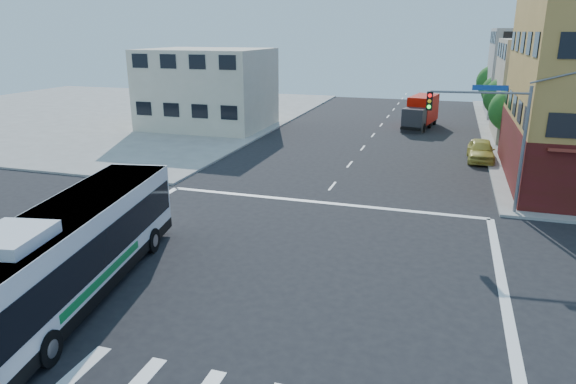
% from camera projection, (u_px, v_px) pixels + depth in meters
% --- Properties ---
extents(ground, '(120.00, 120.00, 0.00)m').
position_uv_depth(ground, '(265.00, 271.00, 21.70)').
color(ground, black).
rests_on(ground, ground).
extents(sidewalk_nw, '(50.00, 50.00, 0.15)m').
position_uv_depth(sidewalk_nw, '(95.00, 112.00, 63.53)').
color(sidewalk_nw, gray).
rests_on(sidewalk_nw, ground).
extents(building_east_near, '(12.06, 10.06, 9.00)m').
position_uv_depth(building_east_near, '(568.00, 91.00, 46.44)').
color(building_east_near, '#C0B193').
rests_on(building_east_near, ground).
extents(building_east_far, '(12.06, 10.06, 10.00)m').
position_uv_depth(building_east_far, '(544.00, 74.00, 59.03)').
color(building_east_far, '#A6A6A1').
rests_on(building_east_far, ground).
extents(building_west, '(12.06, 10.06, 8.00)m').
position_uv_depth(building_west, '(208.00, 89.00, 52.65)').
color(building_west, beige).
rests_on(building_west, ground).
extents(signal_mast_ne, '(7.91, 1.13, 8.07)m').
position_uv_depth(signal_mast_ne, '(492.00, 124.00, 27.29)').
color(signal_mast_ne, slate).
rests_on(signal_mast_ne, ground).
extents(street_tree_a, '(3.60, 3.60, 5.53)m').
position_uv_depth(street_tree_a, '(513.00, 108.00, 42.65)').
color(street_tree_a, '#3A2415').
rests_on(street_tree_a, ground).
extents(street_tree_b, '(3.80, 3.80, 5.79)m').
position_uv_depth(street_tree_b, '(505.00, 95.00, 49.88)').
color(street_tree_b, '#3A2415').
rests_on(street_tree_b, ground).
extents(street_tree_c, '(3.40, 3.40, 5.29)m').
position_uv_depth(street_tree_c, '(498.00, 89.00, 57.26)').
color(street_tree_c, '#3A2415').
rests_on(street_tree_c, ground).
extents(street_tree_d, '(4.00, 4.00, 6.03)m').
position_uv_depth(street_tree_d, '(494.00, 79.00, 64.41)').
color(street_tree_d, '#3A2415').
rests_on(street_tree_d, ground).
extents(transit_bus, '(5.13, 13.45, 3.90)m').
position_uv_depth(transit_bus, '(73.00, 249.00, 19.12)').
color(transit_bus, black).
rests_on(transit_bus, ground).
extents(box_truck, '(3.37, 7.49, 3.26)m').
position_uv_depth(box_truck, '(421.00, 113.00, 53.30)').
color(box_truck, '#27282C').
rests_on(box_truck, ground).
extents(parked_car, '(1.97, 4.88, 1.66)m').
position_uv_depth(parked_car, '(481.00, 150.00, 39.90)').
color(parked_car, gold).
rests_on(parked_car, ground).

